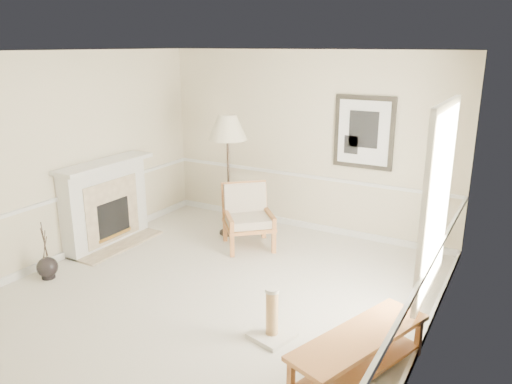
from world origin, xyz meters
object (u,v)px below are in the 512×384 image
(floor_vase, at_px, (47,268))
(bench, at_px, (360,349))
(armchair, at_px, (247,213))
(floor_lamp, at_px, (228,131))
(scratching_post, at_px, (272,322))

(floor_vase, distance_m, bench, 4.23)
(armchair, xyz_separation_m, floor_lamp, (-0.49, 0.25, 1.18))
(floor_lamp, bearing_deg, armchair, -26.91)
(floor_vase, bearing_deg, armchair, 53.65)
(bench, bearing_deg, armchair, 138.28)
(armchair, bearing_deg, bench, -84.01)
(floor_lamp, distance_m, bench, 4.16)
(floor_lamp, bearing_deg, floor_vase, -115.27)
(floor_vase, relative_size, scratching_post, 1.39)
(armchair, bearing_deg, floor_vase, -168.64)
(floor_vase, height_order, floor_lamp, floor_lamp)
(floor_lamp, bearing_deg, bench, -39.66)
(floor_vase, relative_size, bench, 0.49)
(floor_vase, height_order, scratching_post, floor_vase)
(floor_lamp, xyz_separation_m, scratching_post, (2.02, -2.33, -1.51))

